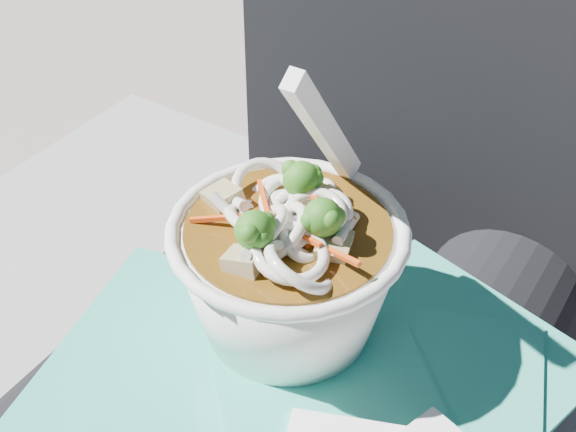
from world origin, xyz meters
The scene contains 3 objects.
person_body centered at (0.00, 0.09, 0.56)m, with size 0.34×0.94×1.01m.
plastic_bag centered at (0.04, -0.01, 0.62)m, with size 0.35×0.36×0.02m.
udon_bowl centered at (0.00, 0.03, 0.68)m, with size 0.19×0.19×0.20m.
Camera 1 is at (0.20, -0.29, 1.03)m, focal length 50.00 mm.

